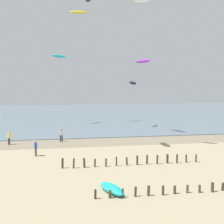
{
  "coord_description": "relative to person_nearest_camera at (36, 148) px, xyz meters",
  "views": [
    {
      "loc": [
        -0.9,
        -7.36,
        7.53
      ],
      "look_at": [
        2.38,
        13.3,
        5.45
      ],
      "focal_mm": 41.54,
      "sensor_mm": 36.0,
      "label": 1
    }
  ],
  "objects": [
    {
      "name": "wet_sand_strip",
      "position": [
        4.76,
        5.87,
        -0.91
      ],
      "size": [
        120.0,
        5.33,
        0.01
      ],
      "primitive_type": "cube",
      "color": "gray",
      "rests_on": "ground"
    },
    {
      "name": "sea",
      "position": [
        4.76,
        43.53,
        -0.87
      ],
      "size": [
        160.0,
        70.0,
        0.1
      ],
      "primitive_type": "cube",
      "color": "slate",
      "rests_on": "ground"
    },
    {
      "name": "groyne_mid",
      "position": [
        12.57,
        -11.78,
        -0.61
      ],
      "size": [
        14.11,
        0.35,
        0.72
      ],
      "color": "#453223",
      "rests_on": "ground"
    },
    {
      "name": "groyne_far",
      "position": [
        9.33,
        -4.78,
        -0.48
      ],
      "size": [
        13.29,
        0.34,
        0.96
      ],
      "color": "#44372B",
      "rests_on": "ground"
    },
    {
      "name": "person_nearest_camera",
      "position": [
        0.0,
        0.0,
        0.0
      ],
      "size": [
        0.36,
        0.52,
        1.71
      ],
      "color": "#4C4C56",
      "rests_on": "ground"
    },
    {
      "name": "person_left_flank",
      "position": [
        -4.16,
        6.26,
        0.0
      ],
      "size": [
        0.42,
        0.44,
        1.71
      ],
      "color": "#383842",
      "rests_on": "ground"
    },
    {
      "name": "person_right_flank",
      "position": [
        2.46,
        7.14,
        0.0
      ],
      "size": [
        0.56,
        0.29,
        1.71
      ],
      "color": "#232328",
      "rests_on": "ground"
    },
    {
      "name": "grounded_kite",
      "position": [
        6.61,
        -10.79,
        -0.65
      ],
      "size": [
        1.94,
        2.8,
        0.53
      ],
      "primitive_type": "ellipsoid",
      "rotation": [
        0.0,
        0.0,
        1.99
      ],
      "color": "#19B2B7",
      "rests_on": "ground"
    },
    {
      "name": "kite_aloft_0",
      "position": [
        15.14,
        11.59,
        10.55
      ],
      "size": [
        2.27,
        3.63,
        0.61
      ],
      "primitive_type": "ellipsoid",
      "rotation": [
        0.05,
        0.0,
        5.07
      ],
      "color": "purple"
    },
    {
      "name": "kite_aloft_1",
      "position": [
        1.59,
        22.98,
        12.36
      ],
      "size": [
        3.18,
        2.96,
        0.62
      ],
      "primitive_type": "ellipsoid",
      "rotation": [
        -0.1,
        0.0,
        3.85
      ],
      "color": "#19B2B7"
    },
    {
      "name": "kite_aloft_2",
      "position": [
        5.48,
        24.43,
        21.07
      ],
      "size": [
        3.57,
        1.26,
        0.68
      ],
      "primitive_type": "ellipsoid",
      "rotation": [
        0.1,
        0.0,
        6.26
      ],
      "color": "yellow"
    },
    {
      "name": "kite_aloft_3",
      "position": [
        14.95,
        17.46,
        7.22
      ],
      "size": [
        2.61,
        3.36,
        0.91
      ],
      "primitive_type": "ellipsoid",
      "rotation": [
        -0.45,
        0.0,
        4.19
      ],
      "color": "black"
    },
    {
      "name": "kite_aloft_5",
      "position": [
        12.33,
        2.12,
        16.7
      ],
      "size": [
        2.16,
        1.82,
        0.61
      ],
      "primitive_type": "ellipsoid",
      "rotation": [
        -0.48,
        0.0,
        5.67
      ],
      "color": "white"
    }
  ]
}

